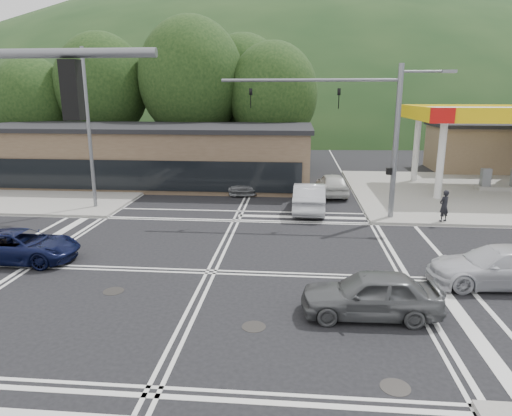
# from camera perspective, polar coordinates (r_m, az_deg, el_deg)

# --- Properties ---
(ground) EXTENTS (120.00, 120.00, 0.00)m
(ground) POSITION_cam_1_polar(r_m,az_deg,el_deg) (17.46, -5.64, -7.97)
(ground) COLOR black
(ground) RESTS_ON ground
(sidewalk_ne) EXTENTS (16.00, 16.00, 0.15)m
(sidewalk_ne) POSITION_cam_1_polar(r_m,az_deg,el_deg) (33.71, 25.63, 1.66)
(sidewalk_ne) COLOR gray
(sidewalk_ne) RESTS_ON ground
(sidewalk_nw) EXTENTS (16.00, 16.00, 0.15)m
(sidewalk_nw) POSITION_cam_1_polar(r_m,az_deg,el_deg) (36.39, -24.90, 2.57)
(sidewalk_nw) COLOR gray
(sidewalk_nw) RESTS_ON ground
(gas_station_canopy) EXTENTS (12.32, 8.34, 5.75)m
(gas_station_canopy) POSITION_cam_1_polar(r_m,az_deg,el_deg) (34.79, 29.06, 9.91)
(gas_station_canopy) COLOR silver
(gas_station_canopy) RESTS_ON ground
(convenience_store) EXTENTS (10.00, 6.00, 3.80)m
(convenience_store) POSITION_cam_1_polar(r_m,az_deg,el_deg) (44.47, 27.56, 6.55)
(convenience_store) COLOR #846B4F
(convenience_store) RESTS_ON ground
(commercial_row) EXTENTS (24.00, 8.00, 4.00)m
(commercial_row) POSITION_cam_1_polar(r_m,az_deg,el_deg) (35.01, -13.56, 6.28)
(commercial_row) COLOR brown
(commercial_row) RESTS_ON ground
(hill_north) EXTENTS (252.00, 126.00, 140.00)m
(hill_north) POSITION_cam_1_polar(r_m,az_deg,el_deg) (106.13, 3.47, 10.57)
(hill_north) COLOR #1C3919
(hill_north) RESTS_ON ground
(tree_n_a) EXTENTS (8.00, 8.00, 11.75)m
(tree_n_a) POSITION_cam_1_polar(r_m,az_deg,el_deg) (43.41, -18.73, 14.20)
(tree_n_a) COLOR #382619
(tree_n_a) RESTS_ON ground
(tree_n_b) EXTENTS (9.00, 9.00, 12.98)m
(tree_n_b) POSITION_cam_1_polar(r_m,az_deg,el_deg) (40.93, -8.09, 15.74)
(tree_n_b) COLOR #382619
(tree_n_b) RESTS_ON ground
(tree_n_c) EXTENTS (7.60, 7.60, 10.87)m
(tree_n_c) POSITION_cam_1_polar(r_m,az_deg,el_deg) (39.94, 2.12, 14.04)
(tree_n_c) COLOR #382619
(tree_n_c) RESTS_ON ground
(tree_n_d) EXTENTS (6.80, 6.80, 9.76)m
(tree_n_d) POSITION_cam_1_polar(r_m,az_deg,el_deg) (45.24, -26.23, 11.83)
(tree_n_d) COLOR #382619
(tree_n_d) RESTS_ON ground
(tree_n_e) EXTENTS (8.40, 8.40, 11.98)m
(tree_n_e) POSITION_cam_1_polar(r_m,az_deg,el_deg) (44.18, -1.61, 14.90)
(tree_n_e) COLOR #382619
(tree_n_e) RESTS_ON ground
(streetlight_nw) EXTENTS (2.50, 0.25, 9.00)m
(streetlight_nw) POSITION_cam_1_polar(r_m,az_deg,el_deg) (27.48, -20.13, 10.17)
(streetlight_nw) COLOR slate
(streetlight_nw) RESTS_ON ground
(signal_mast_ne) EXTENTS (11.65, 0.30, 8.00)m
(signal_mast_ne) POSITION_cam_1_polar(r_m,az_deg,el_deg) (24.43, 14.32, 10.24)
(signal_mast_ne) COLOR slate
(signal_mast_ne) RESTS_ON ground
(car_blue_west) EXTENTS (4.59, 2.15, 1.27)m
(car_blue_west) POSITION_cam_1_polar(r_m,az_deg,el_deg) (20.56, -27.36, -4.22)
(car_blue_west) COLOR black
(car_blue_west) RESTS_ON ground
(car_grey_center) EXTENTS (4.20, 1.79, 1.41)m
(car_grey_center) POSITION_cam_1_polar(r_m,az_deg,el_deg) (14.32, 14.13, -10.40)
(car_grey_center) COLOR #56585B
(car_grey_center) RESTS_ON ground
(car_silver_east) EXTENTS (4.88, 2.16, 1.39)m
(car_silver_east) POSITION_cam_1_polar(r_m,az_deg,el_deg) (18.09, 28.06, -6.47)
(car_silver_east) COLOR silver
(car_silver_east) RESTS_ON ground
(car_queue_a) EXTENTS (1.90, 5.03, 1.64)m
(car_queue_a) POSITION_cam_1_polar(r_m,az_deg,el_deg) (26.10, 6.67, 1.36)
(car_queue_a) COLOR silver
(car_queue_a) RESTS_ON ground
(car_queue_b) EXTENTS (2.13, 4.46, 1.47)m
(car_queue_b) POSITION_cam_1_polar(r_m,az_deg,el_deg) (30.53, 9.48, 2.97)
(car_queue_b) COLOR silver
(car_queue_b) RESTS_ON ground
(car_northbound) EXTENTS (2.62, 4.90, 1.35)m
(car_northbound) POSITION_cam_1_polar(r_m,az_deg,el_deg) (31.45, -1.82, 3.37)
(car_northbound) COLOR slate
(car_northbound) RESTS_ON ground
(pedestrian) EXTENTS (0.71, 0.65, 1.63)m
(pedestrian) POSITION_cam_1_polar(r_m,az_deg,el_deg) (25.20, 22.45, 0.25)
(pedestrian) COLOR black
(pedestrian) RESTS_ON sidewalk_ne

